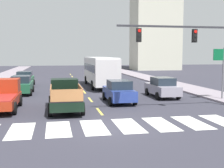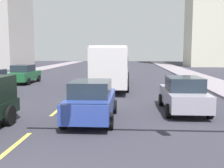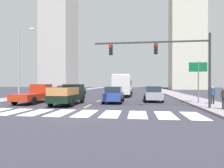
{
  "view_description": "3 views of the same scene",
  "coord_description": "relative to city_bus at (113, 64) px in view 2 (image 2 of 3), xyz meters",
  "views": [
    {
      "loc": [
        -2.81,
        -14.49,
        3.72
      ],
      "look_at": [
        2.54,
        12.73,
        0.85
      ],
      "focal_mm": 47.01,
      "sensor_mm": 36.0,
      "label": 1
    },
    {
      "loc": [
        3.57,
        -4.07,
        2.93
      ],
      "look_at": [
        2.68,
        9.96,
        1.24
      ],
      "focal_mm": 43.3,
      "sensor_mm": 36.0,
      "label": 2
    },
    {
      "loc": [
        4.44,
        -12.66,
        2.11
      ],
      "look_at": [
        0.65,
        15.68,
        1.93
      ],
      "focal_mm": 30.24,
      "sensor_mm": 36.0,
      "label": 3
    }
  ],
  "objects": [
    {
      "name": "sidewalk_right",
      "position": [
        8.92,
        -0.19,
        -1.88
      ],
      "size": [
        3.38,
        110.0,
        0.15
      ],
      "primitive_type": "cube",
      "color": "gray",
      "rests_on": "ground"
    },
    {
      "name": "lane_dash_0",
      "position": [
        -2.22,
        -14.19,
        -1.95
      ],
      "size": [
        0.16,
        2.4,
        0.01
      ],
      "primitive_type": "cube",
      "color": "#DEC748",
      "rests_on": "ground"
    },
    {
      "name": "lane_dash_1",
      "position": [
        -2.22,
        -9.19,
        -1.95
      ],
      "size": [
        0.16,
        2.4,
        0.01
      ],
      "primitive_type": "cube",
      "color": "#DEC748",
      "rests_on": "ground"
    },
    {
      "name": "lane_dash_2",
      "position": [
        -2.22,
        -4.19,
        -1.95
      ],
      "size": [
        0.16,
        2.4,
        0.01
      ],
      "primitive_type": "cube",
      "color": "#DEC748",
      "rests_on": "ground"
    },
    {
      "name": "lane_dash_3",
      "position": [
        -2.22,
        0.81,
        -1.95
      ],
      "size": [
        0.16,
        2.4,
        0.01
      ],
      "primitive_type": "cube",
      "color": "#DEC748",
      "rests_on": "ground"
    },
    {
      "name": "lane_dash_4",
      "position": [
        -2.22,
        5.81,
        -1.95
      ],
      "size": [
        0.16,
        2.4,
        0.01
      ],
      "primitive_type": "cube",
      "color": "#DEC748",
      "rests_on": "ground"
    },
    {
      "name": "lane_dash_5",
      "position": [
        -2.22,
        10.81,
        -1.95
      ],
      "size": [
        0.16,
        2.4,
        0.01
      ],
      "primitive_type": "cube",
      "color": "#DEC748",
      "rests_on": "ground"
    },
    {
      "name": "lane_dash_6",
      "position": [
        -2.22,
        15.81,
        -1.95
      ],
      "size": [
        0.16,
        2.4,
        0.01
      ],
      "primitive_type": "cube",
      "color": "#DEC748",
      "rests_on": "ground"
    },
    {
      "name": "lane_dash_7",
      "position": [
        -2.22,
        20.81,
        -1.95
      ],
      "size": [
        0.16,
        2.4,
        0.01
      ],
      "primitive_type": "cube",
      "color": "#DEC748",
      "rests_on": "ground"
    },
    {
      "name": "city_bus",
      "position": [
        0.0,
        0.0,
        0.0
      ],
      "size": [
        2.72,
        10.8,
        3.32
      ],
      "rotation": [
        0.0,
        0.0,
        -0.02
      ],
      "color": "silver",
      "rests_on": "ground"
    },
    {
      "name": "sedan_near_left",
      "position": [
        4.01,
        -9.05,
        -1.09
      ],
      "size": [
        2.02,
        4.4,
        1.72
      ],
      "rotation": [
        0.0,
        0.0,
        0.01
      ],
      "color": "#938D9C",
      "rests_on": "ground"
    },
    {
      "name": "sedan_mid",
      "position": [
        -8.4,
        2.12,
        -1.09
      ],
      "size": [
        2.02,
        4.4,
        1.72
      ],
      "rotation": [
        0.0,
        0.0,
        0.03
      ],
      "color": "#1D5B31",
      "rests_on": "ground"
    },
    {
      "name": "sedan_near_right",
      "position": [
        -0.24,
        -11.03,
        -1.09
      ],
      "size": [
        2.02,
        4.4,
        1.72
      ],
      "rotation": [
        0.0,
        0.0,
        0.05
      ],
      "color": "navy",
      "rests_on": "ground"
    }
  ]
}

